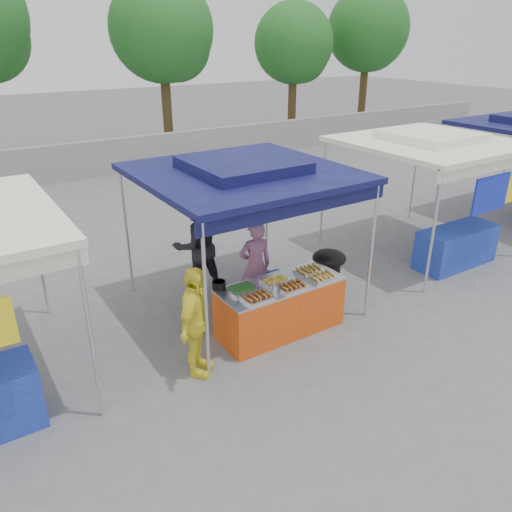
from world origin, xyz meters
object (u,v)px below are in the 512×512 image
cooking_pot (219,285)px  helper_man (197,246)px  wok_burner (328,272)px  vendor_table (280,307)px  vendor_woman (255,266)px  customer_person (196,323)px

cooking_pot → helper_man: bearing=75.2°
cooking_pot → wok_burner: wok_burner is taller
vendor_table → vendor_woman: bearing=84.5°
vendor_table → customer_person: 1.67m
wok_burner → vendor_woman: vendor_woman is taller
vendor_table → wok_burner: wok_burner is taller
cooking_pot → wok_burner: size_ratio=0.21×
vendor_woman → customer_person: customer_person is taller
vendor_table → helper_man: 2.03m
vendor_table → cooking_pot: size_ratio=9.61×
vendor_table → helper_man: size_ratio=1.08×
helper_man → cooking_pot: bearing=77.4°
helper_man → vendor_woman: bearing=120.3°
vendor_woman → cooking_pot: bearing=39.2°
cooking_pot → helper_man: helper_man is taller
helper_man → customer_person: 2.45m
vendor_table → cooking_pot: 1.07m
vendor_table → wok_burner: 1.31m
vendor_woman → helper_man: (-0.56, 1.05, 0.13)m
wok_burner → helper_man: 2.37m
cooking_pot → helper_man: 1.59m
vendor_table → vendor_woman: size_ratio=1.26×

